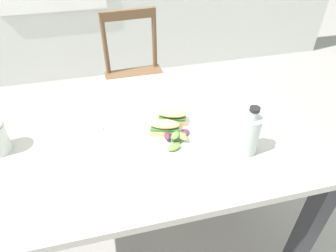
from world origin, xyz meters
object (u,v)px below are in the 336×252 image
at_px(sandwich_half_front, 165,127).
at_px(chair_wooden_far, 136,78).
at_px(sandwich_half_back, 172,116).
at_px(fork_on_napkin, 100,141).
at_px(dining_table, 153,151).
at_px(plate_lunch, 171,135).
at_px(bottle_cold_brew, 249,136).

bearing_deg(sandwich_half_front, chair_wooden_far, 88.46).
relative_size(sandwich_half_back, fork_on_napkin, 0.66).
height_order(dining_table, sandwich_half_back, sandwich_half_back).
xyz_separation_m(dining_table, fork_on_napkin, (-0.20, -0.03, 0.13)).
height_order(plate_lunch, bottle_cold_brew, bottle_cold_brew).
bearing_deg(bottle_cold_brew, fork_on_napkin, 160.92).
xyz_separation_m(sandwich_half_front, sandwich_half_back, (0.04, 0.06, 0.00)).
relative_size(fork_on_napkin, bottle_cold_brew, 0.98).
distance_m(dining_table, plate_lunch, 0.16).
relative_size(sandwich_half_front, fork_on_napkin, 0.66).
distance_m(chair_wooden_far, sandwich_half_front, 1.02).
bearing_deg(bottle_cold_brew, chair_wooden_far, 101.91).
xyz_separation_m(sandwich_half_back, fork_on_napkin, (-0.29, -0.04, -0.03)).
relative_size(plate_lunch, fork_on_napkin, 1.50).
distance_m(chair_wooden_far, bottle_cold_brew, 1.20).
relative_size(plate_lunch, sandwich_half_back, 2.27).
xyz_separation_m(dining_table, sandwich_half_back, (0.08, 0.01, 0.16)).
distance_m(sandwich_half_front, bottle_cold_brew, 0.31).
relative_size(chair_wooden_far, fork_on_napkin, 4.68).
bearing_deg(dining_table, plate_lunch, -47.68).
bearing_deg(sandwich_half_back, chair_wooden_far, 91.04).
height_order(dining_table, fork_on_napkin, fork_on_napkin).
bearing_deg(sandwich_half_back, sandwich_half_front, -126.11).
distance_m(dining_table, bottle_cold_brew, 0.41).
distance_m(sandwich_half_front, sandwich_half_back, 0.07).
relative_size(plate_lunch, bottle_cold_brew, 1.47).
height_order(dining_table, bottle_cold_brew, bottle_cold_brew).
height_order(dining_table, chair_wooden_far, chair_wooden_far).
bearing_deg(fork_on_napkin, sandwich_half_front, -4.69).
distance_m(sandwich_half_front, fork_on_napkin, 0.25).
bearing_deg(dining_table, bottle_cold_brew, -34.25).
relative_size(chair_wooden_far, sandwich_half_back, 7.09).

